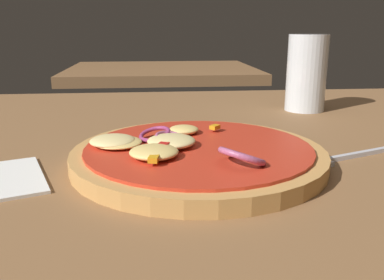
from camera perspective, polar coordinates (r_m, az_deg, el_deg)
The scene contains 5 objects.
dining_table at distance 0.42m, azimuth 1.15°, elevation -6.15°, with size 1.39×1.00×0.03m.
pizza at distance 0.42m, azimuth -0.20°, elevation -1.96°, with size 0.26×0.26×0.04m.
fork at distance 0.48m, azimuth 21.02°, elevation -2.07°, with size 0.18×0.08×0.01m.
beer_glass at distance 0.72m, azimuth 15.55°, elevation 8.71°, with size 0.06×0.06×0.12m.
background_table at distance 1.44m, azimuth -4.19°, elevation 9.35°, with size 0.63×0.50×0.03m.
Camera 1 is at (-0.05, -0.39, 0.17)m, focal length 38.53 mm.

